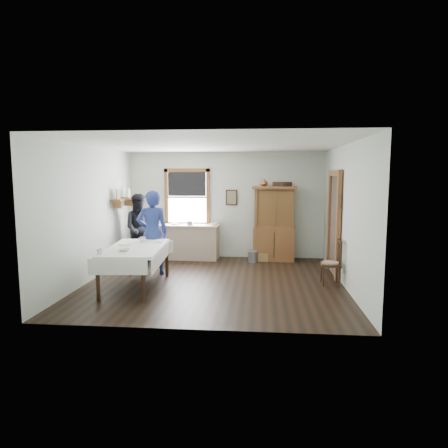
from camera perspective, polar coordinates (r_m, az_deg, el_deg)
The scene contains 20 objects.
room at distance 7.80m, azimuth -1.34°, elevation 1.36°, with size 5.01×5.01×2.70m.
window at distance 10.36m, azimuth -5.29°, elevation 4.29°, with size 1.18×0.07×1.48m.
doorway at distance 8.76m, azimuth 15.51°, elevation 0.49°, with size 0.09×1.14×2.22m.
wall_shelf at distance 9.83m, azimuth -14.17°, elevation 3.60°, with size 0.24×1.00×0.44m.
framed_picture at distance 10.22m, azimuth 1.08°, elevation 3.81°, with size 0.30×0.04×0.40m, color #382013.
rug_beater at distance 8.17m, azimuth 16.27°, elevation 3.94°, with size 0.27×0.27×0.01m, color black.
work_counter at distance 10.17m, azimuth -5.04°, elevation -2.54°, with size 1.53×0.58×0.88m, color tan.
china_hutch at distance 9.98m, azimuth 7.17°, elevation 0.06°, with size 1.08×0.51×1.84m, color brown.
dining_table at distance 7.74m, azimuth -12.46°, elevation -6.05°, with size 1.03×1.95×0.78m, color white.
spindle_chair at distance 8.00m, azimuth 15.01°, elevation -5.31°, with size 0.41×0.41×0.89m, color #382013.
pail at distance 9.83m, azimuth 4.16°, elevation -4.68°, with size 0.25×0.25×0.26m, color gray.
wicker_basket at distance 9.98m, azimuth 5.22°, elevation -4.69°, with size 0.35×0.24×0.20m, color #A8834C.
woman_blue at distance 8.61m, azimuth -10.19°, elevation -1.69°, with size 0.61×0.40×1.67m, color navy.
figure_dark at distance 9.86m, azimuth -11.81°, elevation -0.98°, with size 0.75×0.59×1.55m, color black.
table_cup_a at distance 8.21m, azimuth -11.54°, elevation -2.16°, with size 0.13×0.13×0.10m, color white.
table_cup_b at distance 7.09m, azimuth -17.32°, elevation -3.79°, with size 0.10×0.10×0.09m, color white.
table_bowl at distance 7.27m, azimuth -14.12°, elevation -3.58°, with size 0.22×0.22×0.06m, color white.
counter_book at distance 10.22m, azimuth -7.61°, elevation 0.03°, with size 0.17×0.22×0.02m, color #776A4F.
counter_bowl at distance 9.91m, azimuth -1.54°, elevation -0.03°, with size 0.18×0.18×0.06m, color white.
shelf_bowl at distance 9.84m, azimuth -14.16°, elevation 3.75°, with size 0.22×0.22×0.05m, color white.
Camera 1 is at (0.89, -7.71, 2.11)m, focal length 32.00 mm.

